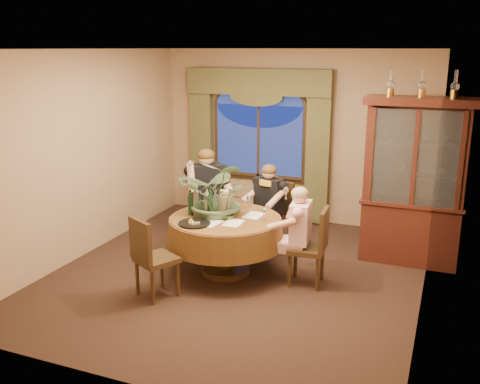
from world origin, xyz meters
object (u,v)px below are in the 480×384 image
at_px(chair_front_left, 157,257).
at_px(centerpiece_plant, 219,167).
at_px(oil_lamp_right, 455,84).
at_px(chair_right, 307,247).
at_px(wine_bottle_0, 196,198).
at_px(wine_bottle_4, 207,201).
at_px(chair_back_right, 273,217).
at_px(wine_bottle_3, 210,199).
at_px(oil_lamp_left, 391,83).
at_px(dining_table, 225,245).
at_px(person_scarf, 269,208).
at_px(wine_bottle_1, 210,204).
at_px(china_cabinet, 414,182).
at_px(chair_back, 212,215).
at_px(stoneware_vase, 224,202).
at_px(person_pink, 300,235).
at_px(olive_bowl, 228,217).
at_px(person_back, 207,198).
at_px(oil_lamp_center, 422,83).
at_px(wine_bottle_2, 191,202).

height_order(chair_front_left, centerpiece_plant, centerpiece_plant).
height_order(oil_lamp_right, chair_right, oil_lamp_right).
relative_size(wine_bottle_0, wine_bottle_4, 1.00).
distance_m(chair_back_right, wine_bottle_3, 1.13).
distance_m(oil_lamp_left, wine_bottle_4, 2.79).
height_order(dining_table, centerpiece_plant, centerpiece_plant).
bearing_deg(person_scarf, wine_bottle_1, 80.62).
bearing_deg(china_cabinet, wine_bottle_1, -150.73).
bearing_deg(chair_back, stoneware_vase, 91.21).
height_order(centerpiece_plant, wine_bottle_4, centerpiece_plant).
height_order(person_scarf, wine_bottle_1, person_scarf).
height_order(person_pink, stoneware_vase, person_pink).
distance_m(chair_back_right, centerpiece_plant, 1.35).
distance_m(china_cabinet, person_scarf, 1.97).
bearing_deg(wine_bottle_1, centerpiece_plant, 64.66).
xyz_separation_m(dining_table, wine_bottle_3, (-0.28, 0.16, 0.54)).
bearing_deg(china_cabinet, wine_bottle_0, -156.63).
distance_m(stoneware_vase, wine_bottle_0, 0.41).
bearing_deg(oil_lamp_left, chair_back_right, -170.14).
height_order(china_cabinet, chair_back, china_cabinet).
xyz_separation_m(china_cabinet, olive_bowl, (-2.09, -1.31, -0.33)).
relative_size(dining_table, person_back, 1.04).
xyz_separation_m(oil_lamp_center, wine_bottle_1, (-2.34, -1.31, -1.47)).
bearing_deg(oil_lamp_center, person_back, -170.65).
distance_m(centerpiece_plant, wine_bottle_3, 0.48).
bearing_deg(wine_bottle_2, oil_lamp_left, 31.19).
height_order(chair_right, wine_bottle_1, wine_bottle_1).
xyz_separation_m(chair_back_right, stoneware_vase, (-0.36, -0.89, 0.43)).
bearing_deg(oil_lamp_center, wine_bottle_1, -150.73).
bearing_deg(oil_lamp_right, oil_lamp_left, 180.00).
xyz_separation_m(chair_right, chair_front_left, (-1.52, -0.97, 0.00)).
bearing_deg(wine_bottle_3, wine_bottle_0, -175.98).
relative_size(chair_front_left, wine_bottle_0, 2.91).
bearing_deg(stoneware_vase, person_back, 130.10).
bearing_deg(oil_lamp_right, dining_table, -153.20).
distance_m(olive_bowl, wine_bottle_1, 0.29).
relative_size(chair_right, wine_bottle_3, 2.91).
relative_size(chair_back, olive_bowl, 6.50).
relative_size(person_scarf, wine_bottle_1, 3.83).
xyz_separation_m(chair_front_left, person_back, (-0.17, 1.72, 0.24)).
bearing_deg(person_scarf, wine_bottle_4, 74.66).
height_order(wine_bottle_1, wine_bottle_4, same).
bearing_deg(oil_lamp_right, person_back, -171.77).
bearing_deg(wine_bottle_0, chair_back_right, 48.63).
bearing_deg(wine_bottle_2, stoneware_vase, 26.27).
bearing_deg(china_cabinet, person_pink, -135.07).
distance_m(chair_front_left, stoneware_vase, 1.19).
height_order(oil_lamp_left, olive_bowl, oil_lamp_left).
xyz_separation_m(oil_lamp_left, wine_bottle_0, (-2.24, -1.13, -1.47)).
bearing_deg(china_cabinet, centerpiece_plant, -152.76).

